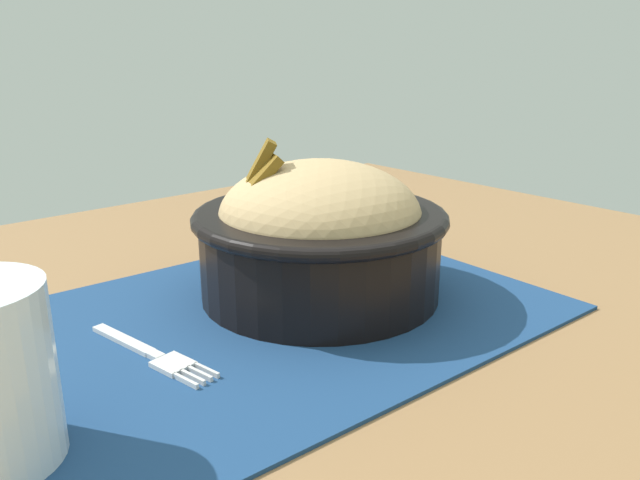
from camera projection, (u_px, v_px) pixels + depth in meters
name	position (u px, v px, depth m)	size (l,w,h in m)	color
table	(312.00, 401.00, 0.54)	(1.07, 0.93, 0.77)	olive
placemat	(273.00, 316.00, 0.52)	(0.45, 0.32, 0.00)	navy
bowl	(320.00, 234.00, 0.54)	(0.23, 0.23, 0.14)	black
fork	(154.00, 355.00, 0.45)	(0.04, 0.13, 0.00)	silver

